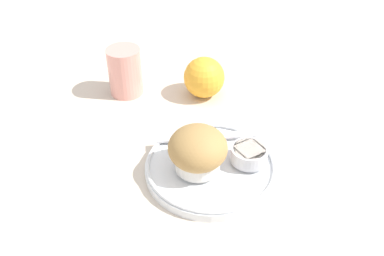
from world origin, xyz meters
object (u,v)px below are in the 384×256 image
at_px(muffin, 198,150).
at_px(butter_knife, 206,137).
at_px(orange_fruit, 204,77).
at_px(juice_glass, 125,71).

bearing_deg(muffin, butter_knife, 68.26).
distance_m(muffin, orange_fruit, 0.23).
relative_size(muffin, juice_glass, 0.94).
bearing_deg(juice_glass, muffin, -69.76).
relative_size(butter_knife, orange_fruit, 2.10).
xyz_separation_m(butter_knife, orange_fruit, (0.03, 0.16, 0.02)).
height_order(muffin, orange_fruit, muffin).
bearing_deg(muffin, juice_glass, 110.24).
relative_size(muffin, orange_fruit, 1.12).
bearing_deg(butter_knife, juice_glass, 126.77).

